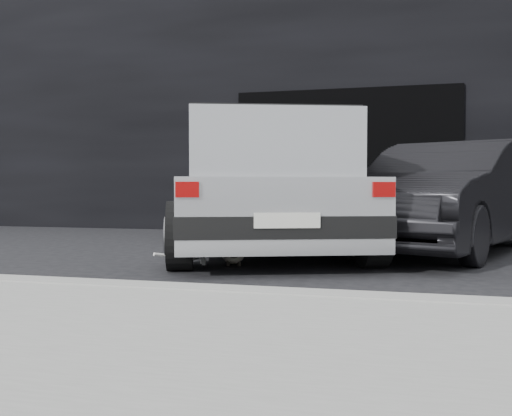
% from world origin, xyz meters
% --- Properties ---
extents(ground, '(80.00, 80.00, 0.00)m').
position_xyz_m(ground, '(0.00, 0.00, 0.00)').
color(ground, black).
rests_on(ground, ground).
extents(building_facade, '(34.00, 4.00, 5.00)m').
position_xyz_m(building_facade, '(1.00, 6.00, 2.50)').
color(building_facade, black).
rests_on(building_facade, ground).
extents(garage_opening, '(4.00, 0.10, 2.60)m').
position_xyz_m(garage_opening, '(1.00, 3.99, 1.30)').
color(garage_opening, black).
rests_on(garage_opening, ground).
extents(curb, '(18.00, 0.25, 0.12)m').
position_xyz_m(curb, '(1.00, -2.60, 0.06)').
color(curb, gray).
rests_on(curb, ground).
extents(sidewalk, '(18.00, 2.20, 0.11)m').
position_xyz_m(sidewalk, '(1.00, -3.80, 0.06)').
color(sidewalk, gray).
rests_on(sidewalk, ground).
extents(silver_hatchback, '(3.43, 4.91, 1.66)m').
position_xyz_m(silver_hatchback, '(0.31, 0.59, 0.91)').
color(silver_hatchback, silver).
rests_on(silver_hatchback, ground).
extents(second_car, '(2.95, 4.52, 1.41)m').
position_xyz_m(second_car, '(2.58, 1.22, 0.70)').
color(second_car, black).
rests_on(second_car, ground).
extents(cat_siamese, '(0.38, 0.65, 0.24)m').
position_xyz_m(cat_siamese, '(0.29, -0.61, 0.11)').
color(cat_siamese, beige).
rests_on(cat_siamese, ground).
extents(cat_white, '(0.62, 0.46, 0.33)m').
position_xyz_m(cat_white, '(-0.12, -0.71, 0.16)').
color(cat_white, silver).
rests_on(cat_white, ground).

